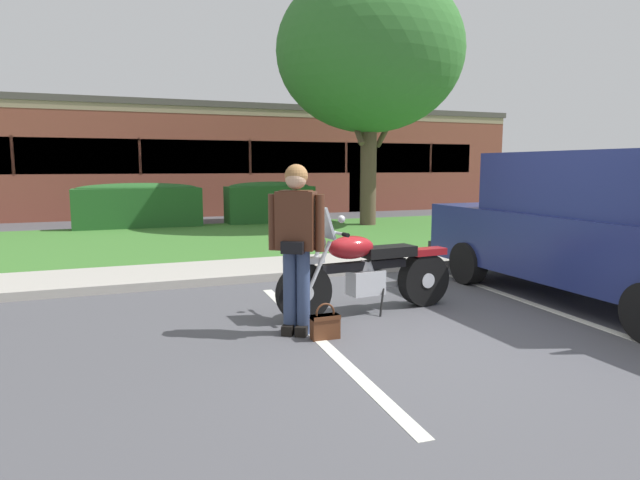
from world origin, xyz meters
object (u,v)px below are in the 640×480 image
(motorcycle, at_px, (373,271))
(shade_tree, at_px, (370,53))
(brick_building, at_px, (226,161))
(handbag, at_px, (325,324))
(parked_suv_adjacent, at_px, (605,226))
(hedge_center_left, at_px, (270,202))
(hedge_left, at_px, (138,205))
(rider_person, at_px, (296,236))

(motorcycle, relative_size, shade_tree, 0.33)
(brick_building, bearing_deg, handbag, -98.61)
(handbag, distance_m, brick_building, 17.95)
(parked_suv_adjacent, bearing_deg, shade_tree, 82.93)
(parked_suv_adjacent, bearing_deg, hedge_center_left, 96.93)
(handbag, height_order, brick_building, brick_building)
(hedge_left, distance_m, hedge_center_left, 3.65)
(shade_tree, distance_m, brick_building, 9.38)
(rider_person, relative_size, brick_building, 0.08)
(hedge_center_left, bearing_deg, motorcycle, -99.16)
(shade_tree, distance_m, hedge_center_left, 5.00)
(rider_person, distance_m, hedge_left, 10.43)
(rider_person, relative_size, handbag, 4.74)
(handbag, bearing_deg, hedge_left, 96.26)
(hedge_center_left, bearing_deg, handbag, -103.14)
(rider_person, height_order, parked_suv_adjacent, parked_suv_adjacent)
(hedge_left, bearing_deg, rider_person, -84.69)
(parked_suv_adjacent, bearing_deg, handbag, -177.80)
(motorcycle, bearing_deg, hedge_center_left, 80.84)
(handbag, bearing_deg, parked_suv_adjacent, 2.20)
(handbag, xyz_separation_m, shade_tree, (4.86, 8.98, 4.58))
(rider_person, distance_m, handbag, 0.91)
(brick_building, bearing_deg, hedge_left, -118.71)
(handbag, xyz_separation_m, brick_building, (2.68, 17.66, 1.77))
(hedge_left, bearing_deg, motorcycle, -78.29)
(shade_tree, xyz_separation_m, hedge_left, (-6.03, 1.66, -4.07))
(motorcycle, xyz_separation_m, rider_person, (-1.09, -0.46, 0.50))
(motorcycle, bearing_deg, parked_suv_adjacent, -11.62)
(handbag, distance_m, hedge_left, 10.72)
(parked_suv_adjacent, xyz_separation_m, hedge_left, (-4.93, 10.50, -0.30))
(hedge_left, height_order, brick_building, brick_building)
(handbag, distance_m, parked_suv_adjacent, 3.85)
(parked_suv_adjacent, distance_m, brick_building, 17.58)
(shade_tree, height_order, hedge_center_left, shade_tree)
(motorcycle, height_order, hedge_center_left, motorcycle)
(handbag, relative_size, hedge_center_left, 0.14)
(rider_person, xyz_separation_m, handbag, (0.20, -0.27, -0.85))
(rider_person, bearing_deg, motorcycle, 23.08)
(shade_tree, relative_size, hedge_left, 2.09)
(shade_tree, xyz_separation_m, hedge_center_left, (-2.37, 1.66, -4.07))
(hedge_center_left, xyz_separation_m, brick_building, (0.19, 7.02, 1.26))
(motorcycle, xyz_separation_m, handbag, (-0.89, -0.74, -0.34))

